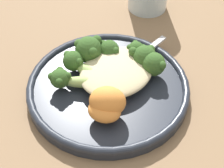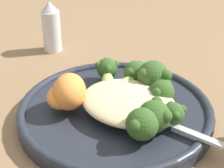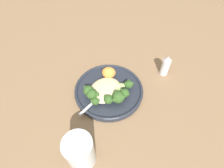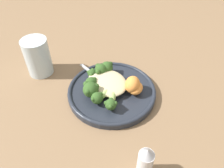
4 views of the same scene
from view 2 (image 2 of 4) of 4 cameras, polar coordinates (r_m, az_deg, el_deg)
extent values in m
plane|color=#846647|center=(0.49, 2.41, -6.07)|extent=(4.00, 4.00, 0.00)
cylinder|color=#232833|center=(0.49, 0.67, -4.40)|extent=(0.25, 0.25, 0.02)
torus|color=#232833|center=(0.49, 0.68, -3.62)|extent=(0.25, 0.25, 0.01)
ellipsoid|color=beige|center=(0.47, 2.93, -2.93)|extent=(0.12, 0.11, 0.02)
ellipsoid|color=#9EBC66|center=(0.46, 1.02, -4.22)|extent=(0.10, 0.05, 0.01)
sphere|color=#335623|center=(0.42, 4.62, -6.13)|extent=(0.04, 0.04, 0.04)
sphere|color=#335623|center=(0.40, 3.55, -6.37)|extent=(0.01, 0.01, 0.01)
sphere|color=#335623|center=(0.42, 5.71, -4.46)|extent=(0.01, 0.01, 0.01)
ellipsoid|color=#9EBC66|center=(0.46, 1.27, -3.37)|extent=(0.11, 0.03, 0.02)
sphere|color=#335623|center=(0.43, 6.42, -4.93)|extent=(0.04, 0.04, 0.04)
sphere|color=#335623|center=(0.42, 4.69, -4.67)|extent=(0.01, 0.01, 0.01)
sphere|color=#335623|center=(0.42, 8.22, -4.85)|extent=(0.01, 0.01, 0.01)
sphere|color=#335623|center=(0.44, 6.49, -3.10)|extent=(0.01, 0.01, 0.01)
ellipsoid|color=#9EBC66|center=(0.46, 3.41, -3.59)|extent=(0.10, 0.04, 0.02)
sphere|color=#335623|center=(0.45, 9.33, -4.43)|extent=(0.03, 0.03, 0.03)
sphere|color=#335623|center=(0.44, 8.09, -4.06)|extent=(0.01, 0.01, 0.01)
sphere|color=#335623|center=(0.44, 9.78, -4.69)|extent=(0.01, 0.01, 0.01)
sphere|color=#335623|center=(0.45, 10.65, -3.81)|extent=(0.01, 0.01, 0.01)
sphere|color=#335623|center=(0.45, 9.00, -3.21)|extent=(0.01, 0.01, 0.01)
ellipsoid|color=#9EBC66|center=(0.48, 3.20, -2.35)|extent=(0.07, 0.06, 0.02)
sphere|color=#335623|center=(0.48, 7.58, -1.25)|extent=(0.03, 0.03, 0.03)
sphere|color=#335623|center=(0.47, 6.85, -1.31)|extent=(0.01, 0.01, 0.01)
sphere|color=#335623|center=(0.49, 8.37, -0.04)|extent=(0.01, 0.01, 0.01)
ellipsoid|color=#9EBC66|center=(0.48, 1.69, -1.69)|extent=(0.06, 0.10, 0.02)
sphere|color=#335623|center=(0.51, 6.51, 1.08)|extent=(0.04, 0.04, 0.04)
sphere|color=#335623|center=(0.49, 4.85, 1.47)|extent=(0.02, 0.02, 0.02)
sphere|color=#335623|center=(0.49, 8.23, 1.28)|extent=(0.02, 0.02, 0.02)
sphere|color=#335623|center=(0.52, 6.57, 2.71)|extent=(0.02, 0.02, 0.02)
ellipsoid|color=#9EBC66|center=(0.50, 1.26, -0.86)|extent=(0.03, 0.09, 0.02)
sphere|color=#335623|center=(0.53, 3.56, 1.80)|extent=(0.03, 0.03, 0.03)
sphere|color=#335623|center=(0.51, 2.80, 1.82)|extent=(0.01, 0.01, 0.01)
sphere|color=#335623|center=(0.53, 4.32, 2.86)|extent=(0.01, 0.01, 0.01)
ellipsoid|color=#9EBC66|center=(0.50, -0.60, -0.38)|extent=(0.07, 0.08, 0.02)
sphere|color=#335623|center=(0.54, -0.75, 2.40)|extent=(0.03, 0.03, 0.03)
sphere|color=#335623|center=(0.53, -2.02, 2.81)|extent=(0.01, 0.01, 0.01)
sphere|color=#335623|center=(0.52, -0.57, 2.32)|extent=(0.01, 0.01, 0.01)
sphere|color=#335623|center=(0.54, 0.51, 2.99)|extent=(0.01, 0.01, 0.01)
sphere|color=#335623|center=(0.55, -0.93, 3.47)|extent=(0.01, 0.01, 0.01)
ellipsoid|color=orange|center=(0.48, -7.60, -1.81)|extent=(0.05, 0.06, 0.03)
ellipsoid|color=orange|center=(0.47, -6.51, -1.15)|extent=(0.06, 0.07, 0.05)
cube|color=#B7B7BC|center=(0.43, 12.73, -8.01)|extent=(0.06, 0.01, 0.00)
ellipsoid|color=#B7B7BC|center=(0.45, 6.53, -5.37)|extent=(0.05, 0.03, 0.01)
cylinder|color=silver|center=(0.68, -9.20, 7.93)|extent=(0.03, 0.03, 0.07)
cone|color=#B2B2B7|center=(0.66, -9.52, 11.58)|extent=(0.03, 0.03, 0.02)
camera|label=1|loc=(0.56, -58.88, 33.82)|focal=60.00mm
camera|label=3|loc=(0.64, 56.18, 42.77)|focal=28.00mm
camera|label=4|loc=(0.86, -7.32, 41.65)|focal=35.00mm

